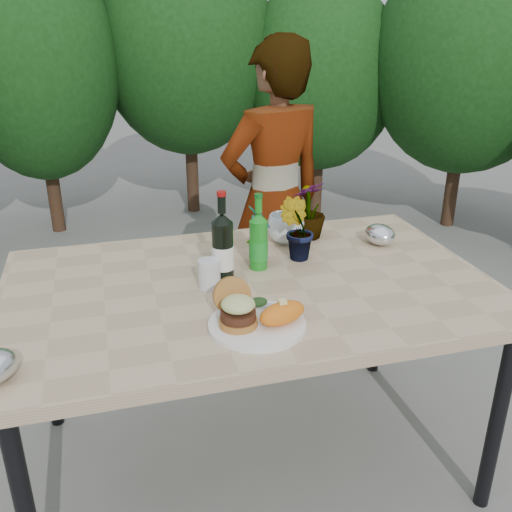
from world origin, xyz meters
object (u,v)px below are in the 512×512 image
object	(u,v)px
wine_bottle	(223,248)
person	(274,203)
dinner_plate	(257,325)
patio_table	(250,298)

from	to	relation	value
wine_bottle	person	distance (m)	0.86
wine_bottle	dinner_plate	bearing A→B (deg)	-92.31
dinner_plate	person	xyz separation A→B (m)	(0.39, 1.09, -0.01)
patio_table	dinner_plate	xyz separation A→B (m)	(-0.05, -0.28, 0.06)
patio_table	dinner_plate	distance (m)	0.30
dinner_plate	wine_bottle	size ratio (longest dim) A/B	0.92
patio_table	person	size ratio (longest dim) A/B	1.07
patio_table	wine_bottle	distance (m)	0.19
wine_bottle	person	world-z (taller)	person
dinner_plate	person	bearing A→B (deg)	70.44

